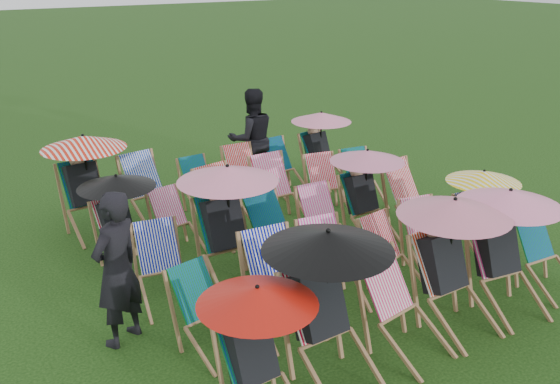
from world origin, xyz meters
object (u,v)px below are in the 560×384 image
deckchair_5 (548,255)px  person_left (117,269)px  deckchair_0 (260,354)px  deckchair_29 (323,147)px  person_rear (252,139)px

deckchair_5 → person_left: person_left is taller
deckchair_0 → deckchair_29: deckchair_29 is taller
deckchair_5 → person_left: 4.99m
deckchair_5 → person_rear: size_ratio=0.51×
deckchair_0 → person_left: size_ratio=0.73×
deckchair_5 → person_rear: bearing=106.4°
deckchair_29 → deckchair_0: bearing=-141.2°
deckchair_29 → person_left: (-4.72, -2.89, 0.17)m
person_left → person_rear: size_ratio=0.95×
person_left → deckchair_29: bearing=-176.5°
deckchair_29 → person_left: size_ratio=0.76×
deckchair_0 → person_rear: person_rear is taller
deckchair_0 → deckchair_5: size_ratio=1.39×
deckchair_29 → person_rear: 1.28m
person_rear → deckchair_5: bearing=113.6°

